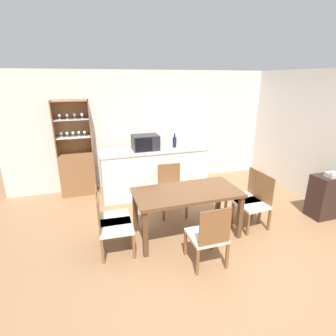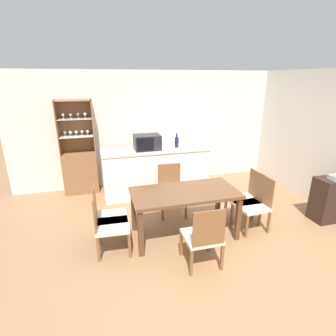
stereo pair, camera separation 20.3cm
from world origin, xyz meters
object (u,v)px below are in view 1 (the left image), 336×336
object	(u,v)px
display_cabinet	(77,167)
dining_chair_side_left_near	(112,225)
wine_bottle	(175,142)
dining_chair_side_right_far	(246,196)
microwave	(145,142)
dining_chair_head_far	(171,191)
telephone	(333,175)
dining_table	(187,197)
dining_chair_side_left_far	(110,217)
dining_chair_head_near	(208,236)
side_cabinet	(326,196)
dining_chair_side_right_near	(254,202)

from	to	relation	value
display_cabinet	dining_chair_side_left_near	size ratio (longest dim) A/B	2.19
wine_bottle	dining_chair_side_right_far	bearing A→B (deg)	-64.36
microwave	dining_chair_side_left_near	bearing A→B (deg)	-116.91
dining_chair_head_far	telephone	size ratio (longest dim) A/B	4.31
dining_chair_head_far	microwave	xyz separation A→B (m)	(-0.24, 0.95, 0.70)
dining_chair_side_right_far	dining_chair_side_left_near	xyz separation A→B (m)	(-2.32, -0.24, 0.00)
dining_chair_side_right_far	wine_bottle	xyz separation A→B (m)	(-0.76, 1.59, 0.67)
display_cabinet	wine_bottle	world-z (taller)	display_cabinet
display_cabinet	dining_table	world-z (taller)	display_cabinet
display_cabinet	dining_chair_head_far	size ratio (longest dim) A/B	2.19
dining_table	wine_bottle	bearing A→B (deg)	76.93
dining_chair_side_left_far	wine_bottle	world-z (taller)	wine_bottle
dining_chair_head_near	dining_chair_side_left_near	xyz separation A→B (m)	(-1.16, 0.64, 0.00)
side_cabinet	telephone	xyz separation A→B (m)	(-0.03, -0.06, 0.43)
display_cabinet	microwave	bearing A→B (deg)	-19.81
microwave	telephone	distance (m)	3.45
dining_table	side_cabinet	xyz separation A→B (m)	(2.59, -0.22, -0.27)
dining_chair_side_right_far	dining_chair_side_right_near	world-z (taller)	same
dining_chair_head_near	dining_chair_side_left_far	distance (m)	1.45
dining_chair_side_left_far	dining_chair_side_right_far	bearing A→B (deg)	91.95
display_cabinet	wine_bottle	bearing A→B (deg)	-13.70
dining_chair_side_right_far	wine_bottle	bearing A→B (deg)	26.45
side_cabinet	display_cabinet	bearing A→B (deg)	150.10
display_cabinet	wine_bottle	size ratio (longest dim) A/B	6.59
microwave	wine_bottle	xyz separation A→B (m)	(0.63, 0.01, -0.04)
dining_chair_head_far	dining_chair_side_left_near	world-z (taller)	same
dining_table	dining_chair_side_left_near	bearing A→B (deg)	-174.21
dining_chair_side_left_near	side_cabinet	xyz separation A→B (m)	(3.75, -0.10, -0.05)
dining_chair_side_left_far	microwave	size ratio (longest dim) A/B	1.71
dining_chair_side_left_near	microwave	size ratio (longest dim) A/B	1.71
dining_chair_side_right_far	telephone	size ratio (longest dim) A/B	4.31
dining_chair_head_far	dining_chair_side_left_near	xyz separation A→B (m)	(-1.16, -0.87, 0.00)
dining_table	dining_chair_side_left_near	xyz separation A→B (m)	(-1.16, -0.12, -0.22)
dining_chair_side_left_near	dining_chair_side_left_far	bearing A→B (deg)	-176.49
dining_chair_head_far	dining_chair_side_left_far	distance (m)	1.32
dining_table	dining_chair_side_right_far	xyz separation A→B (m)	(1.16, 0.12, -0.22)
dining_chair_side_left_near	dining_chair_side_right_near	world-z (taller)	same
dining_chair_side_left_far	dining_chair_head_near	bearing A→B (deg)	54.88
side_cabinet	dining_chair_head_far	bearing A→B (deg)	159.35
display_cabinet	dining_chair_head_far	world-z (taller)	display_cabinet
dining_chair_side_left_near	side_cabinet	bearing A→B (deg)	91.91
display_cabinet	dining_chair_side_left_far	world-z (taller)	display_cabinet
display_cabinet	dining_chair_side_left_far	distance (m)	2.14
dining_chair_side_left_near	dining_chair_side_left_far	distance (m)	0.24
dining_chair_head_far	dining_chair_side_left_near	bearing A→B (deg)	39.94
dining_chair_head_near	dining_table	bearing A→B (deg)	90.57
dining_chair_side_right_far	dining_chair_head_near	bearing A→B (deg)	127.84
dining_chair_head_near	dining_chair_head_far	world-z (taller)	same
dining_chair_side_left_far	side_cabinet	xyz separation A→B (m)	(3.75, -0.34, -0.05)
dining_chair_head_near	telephone	world-z (taller)	dining_chair_head_near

